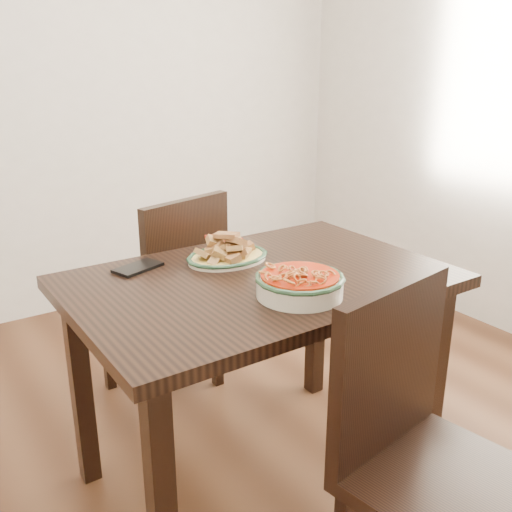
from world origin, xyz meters
TOP-DOWN VIEW (x-y plane):
  - floor at (0.00, 0.00)m, footprint 3.50×3.50m
  - wall_back at (0.00, 1.75)m, footprint 3.50×0.10m
  - dining_table at (0.01, -0.06)m, footprint 1.17×0.78m
  - chair_far at (-0.00, 0.57)m, footprint 0.51×0.51m
  - chair_near at (0.05, -0.70)m, footprint 0.48×0.48m
  - fish_plate at (0.00, 0.12)m, footprint 0.28×0.22m
  - noodle_bowl at (0.01, -0.26)m, footprint 0.26×0.26m
  - smartphone at (-0.28, 0.21)m, footprint 0.17×0.13m
  - napkin at (0.11, 0.33)m, footprint 0.14×0.13m

SIDE VIEW (x-z plane):
  - floor at x=0.00m, z-range 0.00..0.00m
  - chair_far at x=0.00m, z-range 0.05..0.94m
  - chair_near at x=0.05m, z-range 0.05..0.94m
  - dining_table at x=0.01m, z-range 0.27..1.02m
  - smartphone at x=-0.28m, z-range 0.75..0.76m
  - napkin at x=0.11m, z-range 0.75..0.76m
  - noodle_bowl at x=0.01m, z-range 0.75..0.84m
  - fish_plate at x=0.00m, z-range 0.74..0.85m
  - wall_back at x=0.00m, z-range 0.00..2.60m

